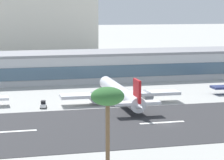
# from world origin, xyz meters

# --- Properties ---
(ground_plane) EXTENTS (1400.00, 1400.00, 0.00)m
(ground_plane) POSITION_xyz_m (0.00, 0.00, 0.00)
(ground_plane) COLOR #A8A8A3
(runway_strip) EXTENTS (800.00, 42.27, 0.08)m
(runway_strip) POSITION_xyz_m (0.00, 1.85, 0.04)
(runway_strip) COLOR #2D2D30
(runway_strip) RESTS_ON ground_plane
(runway_centreline_dash_3) EXTENTS (12.00, 1.20, 0.01)m
(runway_centreline_dash_3) POSITION_xyz_m (-38.67, 1.85, 0.09)
(runway_centreline_dash_3) COLOR white
(runway_centreline_dash_3) RESTS_ON runway_strip
(runway_centreline_dash_4) EXTENTS (12.00, 1.20, 0.01)m
(runway_centreline_dash_4) POSITION_xyz_m (-0.64, 1.85, 0.09)
(runway_centreline_dash_4) COLOR white
(runway_centreline_dash_4) RESTS_ON runway_strip
(terminal_building) EXTENTS (183.76, 24.58, 11.58)m
(terminal_building) POSITION_xyz_m (-2.36, 80.61, 5.80)
(terminal_building) COLOR #B7BABC
(terminal_building) RESTS_ON ground_plane
(distant_hotel_block) EXTENTS (103.58, 27.60, 44.80)m
(distant_hotel_block) POSITION_xyz_m (-28.23, 199.51, 22.40)
(distant_hotel_block) COLOR beige
(distant_hotel_block) RESTS_ON ground_plane
(airliner_red_tail_gate_1) EXTENTS (37.48, 48.59, 10.14)m
(airliner_red_tail_gate_1) POSITION_xyz_m (-4.32, 28.41, 3.23)
(airliner_red_tail_gate_1) COLOR white
(airliner_red_tail_gate_1) RESTS_ON ground_plane
(service_baggage_tug_1) EXTENTS (2.37, 3.44, 2.20)m
(service_baggage_tug_1) POSITION_xyz_m (-28.23, 28.10, 1.05)
(service_baggage_tug_1) COLOR white
(service_baggage_tug_1) RESTS_ON ground_plane
(palm_tree_2) EXTENTS (5.67, 5.67, 16.15)m
(palm_tree_2) POSITION_xyz_m (-24.08, -35.50, 14.06)
(palm_tree_2) COLOR brown
(palm_tree_2) RESTS_ON ground_plane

